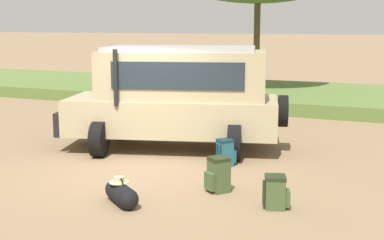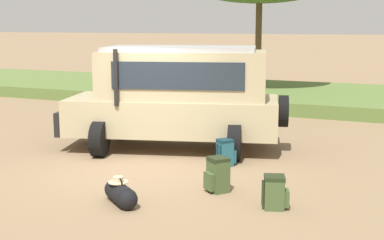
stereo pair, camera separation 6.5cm
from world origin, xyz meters
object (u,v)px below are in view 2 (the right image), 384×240
Objects in this scene: safari_vehicle at (177,95)px; backpack_cluster_center at (275,193)px; backpack_beside_front_wheel at (218,175)px; backpack_near_rear_wheel at (225,153)px; duffel_bag_low_black_case at (121,194)px.

backpack_cluster_center is (3.26, -3.17, -1.03)m from safari_vehicle.
backpack_beside_front_wheel is at bearing -52.47° from safari_vehicle.
backpack_beside_front_wheel is 1.79m from backpack_near_rear_wheel.
safari_vehicle is 3.56m from backpack_beside_front_wheel.
backpack_cluster_center reaches higher than duffel_bag_low_black_case.
backpack_beside_front_wheel reaches higher than duffel_bag_low_black_case.
duffel_bag_low_black_case is at bearing -133.89° from backpack_beside_front_wheel.
backpack_near_rear_wheel is at bearing -31.96° from safari_vehicle.
backpack_near_rear_wheel is at bearing 127.41° from backpack_cluster_center.
safari_vehicle is at bearing 135.78° from backpack_cluster_center.
backpack_beside_front_wheel is 1.10× the size of backpack_near_rear_wheel.
backpack_near_rear_wheel reaches higher than backpack_cluster_center.
backpack_beside_front_wheel is at bearing 46.11° from duffel_bag_low_black_case.
backpack_beside_front_wheel reaches higher than backpack_cluster_center.
backpack_beside_front_wheel is at bearing -74.04° from backpack_near_rear_wheel.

